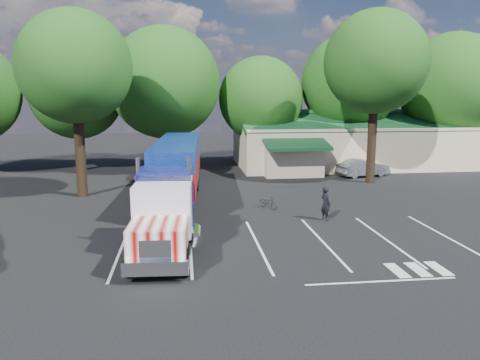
{
  "coord_description": "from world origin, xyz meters",
  "views": [
    {
      "loc": [
        -3.43,
        -27.12,
        7.09
      ],
      "look_at": [
        -0.11,
        0.14,
        2.0
      ],
      "focal_mm": 35.0,
      "sensor_mm": 36.0,
      "label": 1
    }
  ],
  "objects": [
    {
      "name": "woman",
      "position": [
        4.5,
        -2.16,
        0.97
      ],
      "size": [
        0.71,
        0.84,
        1.95
      ],
      "primitive_type": "imported",
      "rotation": [
        0.0,
        0.0,
        1.98
      ],
      "color": "black",
      "rests_on": "ground"
    },
    {
      "name": "semi_truck",
      "position": [
        -3.95,
        0.83,
        2.42
      ],
      "size": [
        3.94,
        20.58,
        4.29
      ],
      "rotation": [
        0.0,
        0.0,
        -0.06
      ],
      "color": "black",
      "rests_on": "ground"
    },
    {
      "name": "silver_sedan",
      "position": [
        12.0,
        11.26,
        0.77
      ],
      "size": [
        4.93,
        2.83,
        1.54
      ],
      "primitive_type": "imported",
      "rotation": [
        0.0,
        0.0,
        1.85
      ],
      "color": "#9FA1A6",
      "rests_on": "ground"
    },
    {
      "name": "event_hall",
      "position": [
        13.74,
        17.81,
        2.21
      ],
      "size": [
        24.2,
        14.12,
        5.55
      ],
      "color": "beige",
      "rests_on": "ground"
    },
    {
      "name": "tree_row_f",
      "position": [
        23.0,
        16.8,
        7.79
      ],
      "size": [
        10.4,
        10.4,
        13.0
      ],
      "color": "black",
      "rests_on": "ground"
    },
    {
      "name": "tree_near_left",
      "position": [
        -10.5,
        6.0,
        8.81
      ],
      "size": [
        7.6,
        7.6,
        12.65
      ],
      "color": "black",
      "rests_on": "ground"
    },
    {
      "name": "tree_near_right",
      "position": [
        11.5,
        8.5,
        9.46
      ],
      "size": [
        8.0,
        8.0,
        13.5
      ],
      "color": "black",
      "rests_on": "ground"
    },
    {
      "name": "tree_row_b",
      "position": [
        -13.0,
        17.8,
        7.13
      ],
      "size": [
        8.4,
        8.4,
        11.35
      ],
      "color": "black",
      "rests_on": "ground"
    },
    {
      "name": "tree_row_c",
      "position": [
        -5.0,
        16.2,
        8.04
      ],
      "size": [
        10.0,
        10.0,
        13.05
      ],
      "color": "black",
      "rests_on": "ground"
    },
    {
      "name": "tree_row_d",
      "position": [
        4.0,
        17.5,
        6.58
      ],
      "size": [
        8.0,
        8.0,
        10.6
      ],
      "color": "black",
      "rests_on": "ground"
    },
    {
      "name": "tree_row_e",
      "position": [
        13.0,
        18.0,
        8.09
      ],
      "size": [
        9.6,
        9.6,
        12.9
      ],
      "color": "black",
      "rests_on": "ground"
    },
    {
      "name": "bicycle",
      "position": [
        1.8,
        1.0,
        0.4
      ],
      "size": [
        1.27,
        1.56,
        0.8
      ],
      "primitive_type": "imported",
      "rotation": [
        0.0,
        0.0,
        0.58
      ],
      "color": "black",
      "rests_on": "ground"
    },
    {
      "name": "ground",
      "position": [
        0.0,
        0.0,
        0.0
      ],
      "size": [
        120.0,
        120.0,
        0.0
      ],
      "primitive_type": "plane",
      "color": "black",
      "rests_on": "ground"
    }
  ]
}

